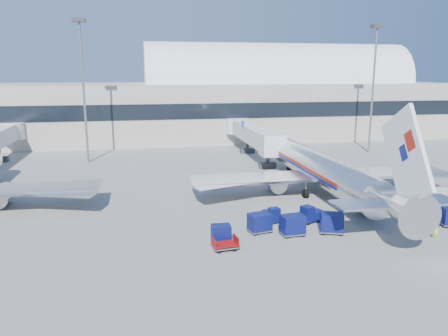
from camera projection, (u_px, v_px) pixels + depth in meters
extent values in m
plane|color=gray|center=(252.00, 211.00, 46.62)|extent=(260.00, 260.00, 0.00)
cube|color=#B2AA9E|center=(76.00, 112.00, 94.44)|extent=(170.00, 28.00, 12.00)
cube|color=black|center=(65.00, 113.00, 80.84)|extent=(170.00, 0.40, 3.00)
cylinder|color=white|center=(276.00, 83.00, 101.43)|extent=(60.00, 18.00, 18.00)
cylinder|color=silver|center=(319.00, 169.00, 53.59)|extent=(3.80, 28.00, 3.80)
sphere|color=silver|center=(283.00, 149.00, 67.02)|extent=(3.72, 3.72, 3.72)
cone|color=silver|center=(398.00, 206.00, 37.20)|extent=(3.80, 6.00, 3.80)
cube|color=#A11A0C|center=(316.00, 165.00, 54.49)|extent=(3.85, 20.16, 0.32)
cube|color=navy|center=(316.00, 168.00, 54.57)|extent=(3.85, 20.16, 0.32)
cube|color=white|center=(406.00, 157.00, 35.77)|extent=(0.35, 7.79, 8.74)
cube|color=silver|center=(395.00, 202.00, 37.63)|extent=(11.00, 3.00, 0.18)
cube|color=silver|center=(322.00, 175.00, 52.76)|extent=(32.00, 5.00, 0.28)
cylinder|color=#B7B7BC|center=(274.00, 182.00, 53.39)|extent=(2.10, 3.80, 2.10)
cylinder|color=#B7B7BC|center=(358.00, 178.00, 55.41)|extent=(2.10, 3.80, 2.10)
cylinder|color=black|center=(289.00, 169.00, 64.66)|extent=(0.40, 0.90, 0.90)
cylinder|color=#B7B7BC|center=(2.00, 195.00, 47.68)|extent=(2.10, 3.80, 2.10)
cube|color=silver|center=(252.00, 134.00, 75.93)|extent=(2.70, 24.00, 2.70)
cube|color=silver|center=(272.00, 145.00, 64.23)|extent=(3.40, 3.20, 3.20)
cylinder|color=silver|center=(237.00, 126.00, 86.96)|extent=(4.40, 4.40, 3.00)
cube|color=#2D2D30|center=(268.00, 157.00, 66.81)|extent=(0.50, 0.50, 3.00)
cube|color=#2D2D30|center=(267.00, 165.00, 67.10)|extent=(2.60, 1.00, 0.90)
cube|color=#2D2D30|center=(247.00, 143.00, 79.28)|extent=(0.50, 0.50, 3.00)
cube|color=#2D2D30|center=(247.00, 151.00, 79.57)|extent=(2.60, 1.00, 0.90)
cube|color=#1B2498|center=(243.00, 124.00, 75.25)|extent=(0.12, 1.40, 0.90)
cylinder|color=silver|center=(12.00, 131.00, 79.23)|extent=(4.40, 4.40, 3.00)
cube|color=#2D2D30|center=(0.00, 159.00, 71.84)|extent=(2.60, 1.00, 0.90)
cylinder|color=slate|center=(84.00, 95.00, 69.35)|extent=(0.36, 0.36, 22.00)
cube|color=#2D2D30|center=(79.00, 20.00, 66.92)|extent=(2.00, 1.20, 0.60)
cylinder|color=slate|center=(373.00, 92.00, 78.55)|extent=(0.36, 0.36, 22.00)
cube|color=#2D2D30|center=(377.00, 26.00, 76.12)|extent=(2.00, 1.20, 0.60)
cube|color=#9E9E96|center=(395.00, 193.00, 51.75)|extent=(3.00, 0.55, 0.90)
cube|color=#9E9E96|center=(420.00, 192.00, 52.36)|extent=(3.00, 0.55, 0.90)
cube|color=#9E9E96|center=(444.00, 190.00, 52.96)|extent=(3.00, 0.55, 0.90)
cube|color=#09104A|center=(311.00, 216.00, 43.05)|extent=(2.89, 2.12, 0.85)
cube|color=#09104A|center=(307.00, 210.00, 42.62)|extent=(1.34, 1.41, 0.79)
cylinder|color=black|center=(315.00, 216.00, 44.00)|extent=(0.68, 0.45, 0.63)
cube|color=#09104A|center=(372.00, 210.00, 45.10)|extent=(2.50, 1.66, 0.75)
cube|color=#09104A|center=(368.00, 204.00, 45.00)|extent=(1.11, 1.18, 0.70)
cylinder|color=black|center=(379.00, 211.00, 45.56)|extent=(0.59, 0.35, 0.56)
cube|color=#09104A|center=(272.00, 216.00, 43.33)|extent=(1.54, 2.44, 0.74)
cube|color=#09104A|center=(274.00, 211.00, 42.76)|extent=(1.14, 1.06, 0.69)
cylinder|color=black|center=(264.00, 216.00, 43.94)|extent=(0.32, 0.58, 0.55)
cube|color=#09104A|center=(293.00, 224.00, 39.40)|extent=(2.12, 1.71, 1.61)
cube|color=slate|center=(292.00, 233.00, 39.58)|extent=(2.24, 1.78, 0.11)
cylinder|color=black|center=(297.00, 230.00, 40.36)|extent=(0.46, 0.21, 0.45)
cube|color=#09104A|center=(260.00, 222.00, 40.13)|extent=(2.22, 1.90, 1.55)
cube|color=slate|center=(259.00, 230.00, 40.29)|extent=(2.33, 1.97, 0.11)
cylinder|color=black|center=(263.00, 227.00, 41.12)|extent=(0.46, 0.26, 0.43)
cube|color=#09104A|center=(221.00, 232.00, 37.89)|extent=(1.65, 1.28, 1.32)
cube|color=slate|center=(221.00, 240.00, 38.04)|extent=(1.74, 1.33, 0.09)
cylinder|color=black|center=(227.00, 237.00, 38.64)|extent=(0.37, 0.15, 0.36)
cube|color=#09104A|center=(332.00, 222.00, 39.92)|extent=(2.41, 2.12, 1.62)
cube|color=slate|center=(331.00, 231.00, 40.09)|extent=(2.53, 2.21, 0.11)
cylinder|color=black|center=(339.00, 229.00, 40.59)|extent=(0.48, 0.31, 0.45)
cube|color=slate|center=(225.00, 246.00, 36.26)|extent=(2.21, 1.64, 0.11)
cube|color=maroon|center=(225.00, 244.00, 36.22)|extent=(2.22, 1.68, 0.08)
cylinder|color=black|center=(230.00, 245.00, 36.97)|extent=(0.39, 0.19, 0.38)
imported|color=#AFF71A|center=(435.00, 230.00, 38.71)|extent=(0.51, 0.65, 1.56)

